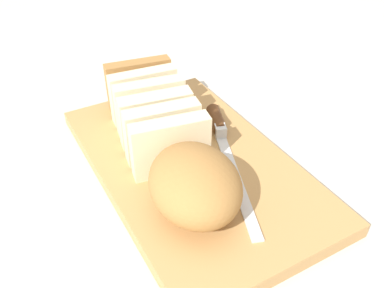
# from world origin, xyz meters

# --- Properties ---
(ground_plane) EXTENTS (3.00, 3.00, 0.00)m
(ground_plane) POSITION_xyz_m (0.00, 0.00, 0.00)
(ground_plane) COLOR beige
(cutting_board) EXTENTS (0.46, 0.29, 0.02)m
(cutting_board) POSITION_xyz_m (0.00, 0.00, 0.01)
(cutting_board) COLOR tan
(cutting_board) RESTS_ON ground_plane
(bread_loaf) EXTENTS (0.37, 0.15, 0.09)m
(bread_loaf) POSITION_xyz_m (0.00, 0.03, 0.07)
(bread_loaf) COLOR #A8753D
(bread_loaf) RESTS_ON cutting_board
(bread_knife) EXTENTS (0.28, 0.11, 0.02)m
(bread_knife) POSITION_xyz_m (0.03, -0.07, 0.03)
(bread_knife) COLOR silver
(bread_knife) RESTS_ON cutting_board
(crumb_near_knife) EXTENTS (0.00, 0.00, 0.00)m
(crumb_near_knife) POSITION_xyz_m (-0.02, -0.02, 0.02)
(crumb_near_knife) COLOR tan
(crumb_near_knife) RESTS_ON cutting_board
(crumb_near_loaf) EXTENTS (0.01, 0.01, 0.01)m
(crumb_near_loaf) POSITION_xyz_m (0.01, 0.03, 0.03)
(crumb_near_loaf) COLOR tan
(crumb_near_loaf) RESTS_ON cutting_board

